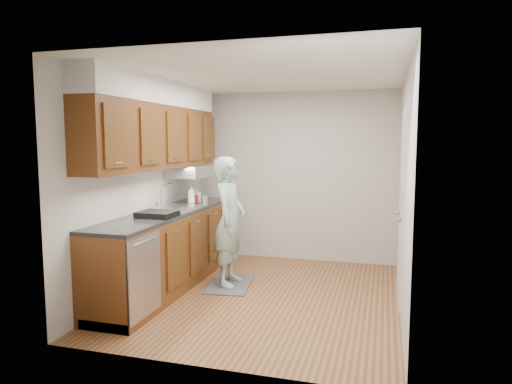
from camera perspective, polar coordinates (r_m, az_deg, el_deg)
floor at (r=5.41m, az=0.97°, el=-12.83°), size 3.50×3.50×0.00m
ceiling at (r=5.16m, az=1.02°, el=14.43°), size 3.50×3.50×0.00m
wall_left at (r=5.70m, az=-13.74°, el=0.88°), size 0.02×3.50×2.50m
wall_right at (r=4.97m, az=17.97°, el=-0.04°), size 0.02×3.50×2.50m
wall_back at (r=6.83m, az=4.75°, el=1.92°), size 3.00×0.02×2.50m
counter at (r=5.68m, az=-10.90°, el=-6.85°), size 0.64×2.80×1.30m
upper_cabinets at (r=5.64m, az=-12.20°, el=7.97°), size 0.47×2.80×1.21m
closet_door at (r=5.29m, az=17.64°, el=-2.11°), size 0.02×1.22×2.05m
floor_mat at (r=5.80m, az=-3.27°, el=-11.41°), size 0.59×0.89×0.02m
person at (r=5.59m, az=-3.33°, el=-2.58°), size 0.45×0.65×1.79m
soap_bottle_a at (r=6.14m, az=-8.06°, el=-0.33°), size 0.11×0.11×0.25m
soap_bottle_b at (r=6.36m, az=-7.45°, el=-0.36°), size 0.12×0.12×0.20m
soda_can at (r=6.23m, az=-7.49°, el=-0.88°), size 0.07×0.07×0.11m
steel_can at (r=6.01m, az=-6.37°, el=-1.06°), size 0.08×0.08×0.13m
dish_rack at (r=5.19m, az=-12.27°, el=-2.72°), size 0.40×0.34×0.06m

